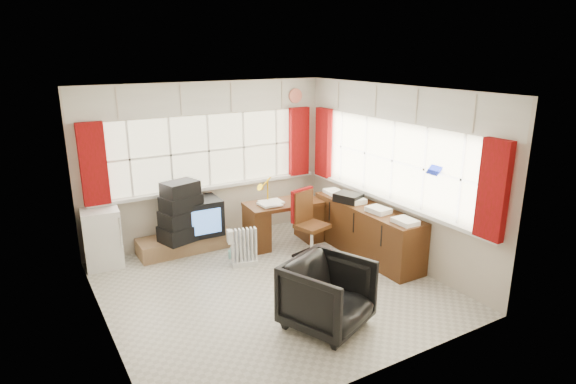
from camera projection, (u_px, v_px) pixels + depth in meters
name	position (u px, v px, depth m)	size (l,w,h in m)	color
ground	(271.00, 287.00, 6.22)	(4.00, 4.00, 0.00)	beige
room_walls	(270.00, 175.00, 5.79)	(4.00, 4.00, 4.00)	beige
window_back	(211.00, 183.00, 7.55)	(3.70, 0.12, 3.60)	beige
window_right	(389.00, 195.00, 6.90)	(0.12, 3.70, 3.60)	beige
curtains	(295.00, 156.00, 7.02)	(3.83, 3.83, 1.15)	maroon
overhead_cabinets	(297.00, 101.00, 6.87)	(3.98, 3.98, 0.48)	silver
desk	(283.00, 220.00, 7.54)	(1.22, 0.68, 0.72)	#4D2912
desk_lamp	(268.00, 185.00, 7.43)	(0.15, 0.13, 0.39)	#E1B009
task_chair	(307.00, 221.00, 7.05)	(0.52, 0.54, 1.01)	black
office_chair	(327.00, 295.00, 5.25)	(0.82, 0.84, 0.77)	black
radiator	(244.00, 251.00, 6.79)	(0.39, 0.23, 0.55)	white
credenza	(367.00, 230.00, 7.12)	(0.50, 2.00, 0.85)	#4D2912
file_tray	(348.00, 198.00, 7.23)	(0.30, 0.38, 0.13)	black
tv_bench	(185.00, 243.00, 7.33)	(1.40, 0.50, 0.25)	olive
crt_tv	(200.00, 216.00, 7.29)	(0.62, 0.58, 0.54)	black
hifi_stack	(182.00, 214.00, 7.02)	(0.74, 0.58, 0.89)	black
mini_fridge	(102.00, 238.00, 6.75)	(0.54, 0.55, 0.84)	white
spray_bottle_a	(235.00, 253.00, 6.92)	(0.11, 0.11, 0.29)	white
spray_bottle_b	(231.00, 253.00, 7.07)	(0.08, 0.08, 0.17)	#8FD5D1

